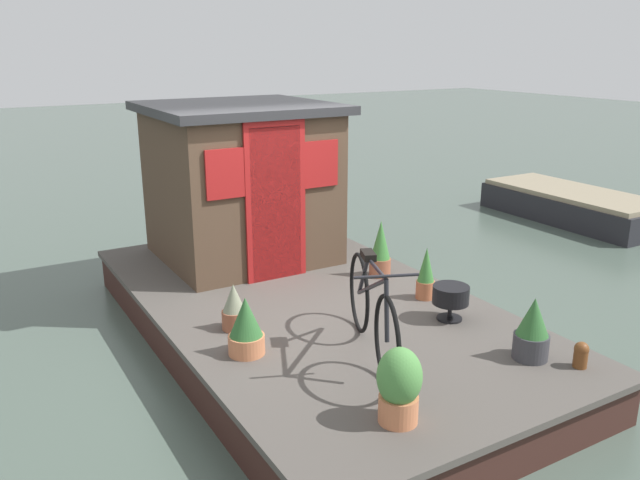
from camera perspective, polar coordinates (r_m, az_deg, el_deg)
ground_plane at (r=6.85m, az=-0.86°, el=-8.81°), size 60.00×60.00×0.00m
houseboat_deck at (r=6.76m, az=-0.87°, el=-7.09°), size 5.58×3.07×0.45m
houseboat_cabin at (r=7.84m, az=-7.00°, el=5.17°), size 2.03×2.09×1.87m
bicycle at (r=5.40m, az=4.63°, el=-6.28°), size 1.64×0.74×0.88m
potted_plant_lavender at (r=5.51m, az=-6.58°, el=-7.68°), size 0.31×0.31×0.51m
potted_plant_basil at (r=5.99m, az=-7.63°, el=-5.98°), size 0.23×0.23×0.44m
potted_plant_ivy at (r=4.57m, az=7.03°, el=-12.67°), size 0.32×0.32×0.56m
potted_plant_thyme at (r=5.67m, az=18.31°, el=-7.58°), size 0.30×0.30×0.54m
potted_plant_fern at (r=6.71m, az=9.36°, el=-3.02°), size 0.19×0.19×0.55m
potted_plant_rosemary at (r=7.28m, az=5.38°, el=-0.87°), size 0.24×0.24×0.65m
charcoal_grill at (r=6.25m, az=11.51°, el=-4.90°), size 0.35×0.35×0.34m
mooring_bollard at (r=5.72m, az=22.13°, el=-9.34°), size 0.12×0.12×0.22m
dinghy_boat at (r=12.21m, az=21.49°, el=2.89°), size 3.17×1.35×0.53m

